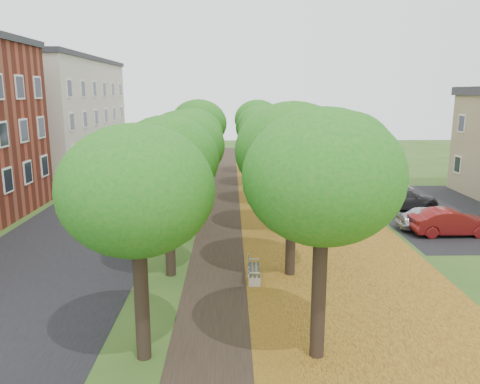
{
  "coord_description": "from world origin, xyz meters",
  "views": [
    {
      "loc": [
        0.22,
        -11.78,
        7.2
      ],
      "look_at": [
        0.66,
        10.24,
        2.5
      ],
      "focal_mm": 35.0,
      "sensor_mm": 36.0,
      "label": 1
    }
  ],
  "objects_px": {
    "car_red": "(451,222)",
    "bench": "(253,270)",
    "car_silver": "(434,219)",
    "car_grey": "(402,199)",
    "car_white": "(381,186)"
  },
  "relations": [
    {
      "from": "car_red",
      "to": "car_white",
      "type": "height_order",
      "value": "car_red"
    },
    {
      "from": "bench",
      "to": "car_silver",
      "type": "xyz_separation_m",
      "value": [
        9.92,
        6.49,
        0.25
      ]
    },
    {
      "from": "car_red",
      "to": "bench",
      "type": "bearing_deg",
      "value": 117.47
    },
    {
      "from": "car_silver",
      "to": "car_grey",
      "type": "xyz_separation_m",
      "value": [
        0.0,
        4.66,
        0.02
      ]
    },
    {
      "from": "car_red",
      "to": "car_grey",
      "type": "distance_m",
      "value": 5.54
    },
    {
      "from": "car_white",
      "to": "car_grey",
      "type": "bearing_deg",
      "value": 173.32
    },
    {
      "from": "car_grey",
      "to": "car_white",
      "type": "relative_size",
      "value": 1.01
    },
    {
      "from": "car_grey",
      "to": "car_silver",
      "type": "bearing_deg",
      "value": 170.87
    },
    {
      "from": "car_silver",
      "to": "car_red",
      "type": "xyz_separation_m",
      "value": [
        0.52,
        -0.85,
        0.03
      ]
    },
    {
      "from": "car_silver",
      "to": "bench",
      "type": "bearing_deg",
      "value": 123.97
    },
    {
      "from": "car_red",
      "to": "car_silver",
      "type": "bearing_deg",
      "value": 30.47
    },
    {
      "from": "car_silver",
      "to": "car_grey",
      "type": "relative_size",
      "value": 0.83
    },
    {
      "from": "car_red",
      "to": "car_grey",
      "type": "height_order",
      "value": "car_red"
    },
    {
      "from": "bench",
      "to": "car_grey",
      "type": "bearing_deg",
      "value": -39.47
    },
    {
      "from": "car_silver",
      "to": "car_red",
      "type": "bearing_deg",
      "value": -147.86
    }
  ]
}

